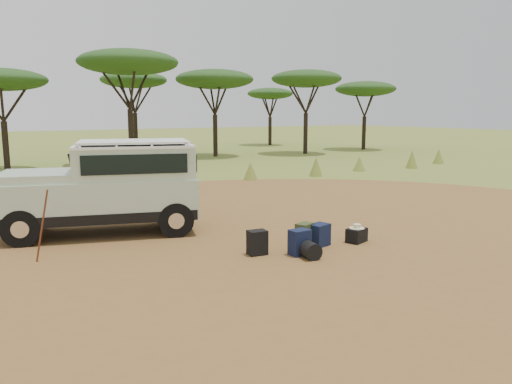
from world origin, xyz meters
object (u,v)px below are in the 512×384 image
backpack_black (257,243)px  backpack_navy (300,242)px  backpack_olive (305,235)px  duffel_navy (319,235)px  hard_case (357,235)px  walking_staff (42,226)px  safari_vehicle (108,189)px

backpack_black → backpack_navy: bearing=-26.9°
backpack_olive → duffel_navy: backpack_olive is taller
duffel_navy → backpack_olive: bearing=143.8°
backpack_black → duffel_navy: 1.46m
backpack_olive → hard_case: 1.22m
duffel_navy → hard_case: bearing=-26.8°
backpack_navy → hard_case: backpack_navy is taller
hard_case → walking_staff: bearing=145.0°
backpack_olive → backpack_black: bearing=160.6°
backpack_navy → backpack_olive: bearing=42.8°
safari_vehicle → backpack_olive: 4.64m
backpack_black → backpack_navy: (0.69, -0.47, 0.01)m
safari_vehicle → duffel_navy: bearing=-28.2°
duffel_navy → hard_case: size_ratio=1.09×
walking_staff → backpack_olive: walking_staff is taller
walking_staff → backpack_olive: 5.13m
walking_staff → backpack_navy: size_ratio=2.74×
safari_vehicle → backpack_black: safari_vehicle is taller
walking_staff → hard_case: 6.34m
safari_vehicle → backpack_navy: bearing=-37.7°
backpack_black → hard_case: 2.36m
safari_vehicle → backpack_black: bearing=-42.3°
backpack_black → backpack_olive: bearing=5.8°
safari_vehicle → hard_case: safari_vehicle is taller
walking_staff → duffel_navy: (5.07, -1.94, -0.46)m
backpack_black → hard_case: bearing=-1.7°
backpack_olive → walking_staff: bearing=141.4°
safari_vehicle → walking_staff: bearing=-119.0°
safari_vehicle → backpack_olive: size_ratio=9.34×
backpack_black → duffel_navy: size_ratio=1.04×
safari_vehicle → backpack_black: size_ratio=9.47×
backpack_navy → backpack_black: bearing=145.7°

